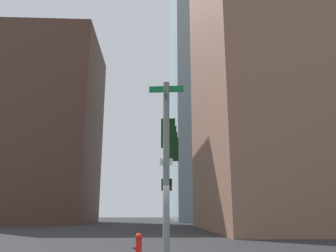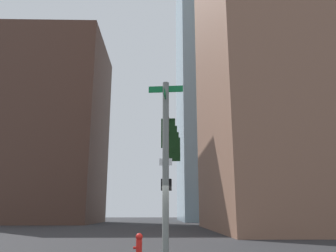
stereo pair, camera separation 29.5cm
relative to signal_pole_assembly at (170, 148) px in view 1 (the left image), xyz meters
name	(u,v)px [view 1 (the left image)]	position (x,y,z in m)	size (l,w,h in m)	color
signal_pole_assembly	(170,148)	(0.00, 0.00, 0.00)	(1.41, 5.83, 6.27)	slate
fire_hydrant	(139,245)	(1.17, 0.57, -3.69)	(0.34, 0.26, 0.87)	red
building_brick_midblock	(38,128)	(18.84, -38.84, 10.35)	(17.83, 16.37, 29.03)	#4C3328
building_glass_tower	(232,88)	(-16.35, -54.45, 23.64)	(25.73, 26.33, 55.59)	#8CB2C6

